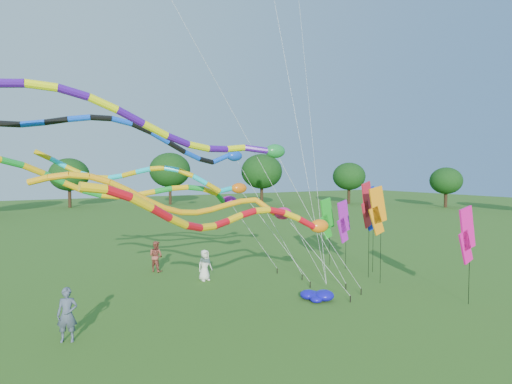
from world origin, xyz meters
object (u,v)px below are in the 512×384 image
blue_nylon_heap (314,295)px  person_b (67,315)px  tube_kite_red (254,219)px  tube_kite_orange (203,203)px  person_a (205,265)px  person_c (156,256)px

blue_nylon_heap → person_b: 10.10m
tube_kite_red → tube_kite_orange: 2.21m
tube_kite_red → tube_kite_orange: (-1.21, 1.78, 0.50)m
tube_kite_red → person_a: size_ratio=7.60×
person_a → tube_kite_red: bearing=-109.7°
tube_kite_red → blue_nylon_heap: 5.88m
person_a → tube_kite_orange: bearing=-124.0°
blue_nylon_heap → person_a: (-2.95, 5.48, 0.59)m
tube_kite_orange → blue_nylon_heap: bearing=10.0°
tube_kite_orange → person_c: bearing=95.4°
person_c → blue_nylon_heap: bearing=174.1°
person_c → tube_kite_red: bearing=148.9°
blue_nylon_heap → person_a: person_a is taller
person_a → person_b: (-7.12, -5.09, 0.11)m
person_a → person_b: size_ratio=0.88×
blue_nylon_heap → person_a: bearing=118.3°
person_b → person_c: bearing=76.9°
person_b → tube_kite_red: bearing=0.4°
tube_kite_orange → person_b: size_ratio=6.57×
person_a → person_c: person_c is taller
tube_kite_orange → blue_nylon_heap: 6.85m
tube_kite_red → blue_nylon_heap: bearing=11.6°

